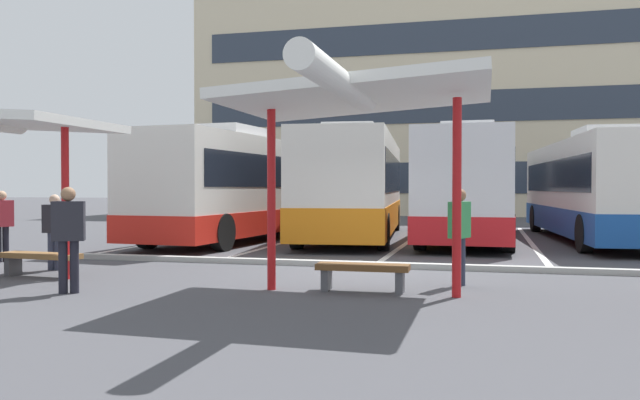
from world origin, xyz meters
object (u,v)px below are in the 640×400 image
(coach_bus_0, at_px, (250,188))
(coach_bus_3, at_px, (592,191))
(waiting_shelter_1, at_px, (357,98))
(coach_bus_2, at_px, (470,188))
(waiting_passenger_0, at_px, (55,227))
(bench_1, at_px, (41,259))
(waiting_passenger_3, at_px, (459,230))
(waiting_passenger_2, at_px, (68,232))
(waiting_passenger_1, at_px, (2,221))
(bench_2, at_px, (363,271))
(coach_bus_1, at_px, (355,188))

(coach_bus_0, xyz_separation_m, coach_bus_3, (10.80, 1.79, -0.08))
(waiting_shelter_1, bearing_deg, coach_bus_2, 82.92)
(waiting_passenger_0, bearing_deg, bench_1, -68.29)
(coach_bus_2, bearing_deg, bench_1, -125.15)
(bench_1, relative_size, waiting_passenger_0, 1.08)
(waiting_passenger_0, relative_size, waiting_passenger_3, 0.93)
(bench_1, xyz_separation_m, waiting_passenger_0, (-0.36, 0.90, 0.54))
(waiting_passenger_2, bearing_deg, waiting_passenger_1, 140.58)
(coach_bus_0, xyz_separation_m, waiting_shelter_1, (5.62, -10.33, 1.42))
(coach_bus_2, bearing_deg, bench_2, -97.37)
(coach_bus_0, xyz_separation_m, waiting_passenger_3, (7.12, -8.88, -0.69))
(bench_2, distance_m, waiting_passenger_1, 8.99)
(coach_bus_2, height_order, bench_2, coach_bus_2)
(waiting_passenger_0, bearing_deg, waiting_passenger_2, -49.86)
(waiting_shelter_1, relative_size, waiting_passenger_3, 3.12)
(coach_bus_3, distance_m, waiting_passenger_0, 15.81)
(coach_bus_1, height_order, waiting_passenger_3, coach_bus_1)
(waiting_passenger_0, distance_m, waiting_passenger_2, 3.23)
(coach_bus_3, xyz_separation_m, waiting_shelter_1, (-5.18, -12.12, 1.49))
(coach_bus_2, distance_m, bench_1, 13.41)
(coach_bus_1, bearing_deg, waiting_passenger_2, -100.30)
(bench_1, height_order, waiting_passenger_1, waiting_passenger_1)
(coach_bus_2, bearing_deg, waiting_passenger_0, -128.79)
(coach_bus_1, xyz_separation_m, coach_bus_2, (3.74, 0.25, 0.01))
(coach_bus_0, height_order, coach_bus_1, coach_bus_1)
(coach_bus_0, height_order, waiting_passenger_2, coach_bus_0)
(coach_bus_0, bearing_deg, coach_bus_3, 9.40)
(coach_bus_1, bearing_deg, bench_1, -110.30)
(coach_bus_2, xyz_separation_m, waiting_passenger_1, (-10.15, -9.03, -0.75))
(bench_1, distance_m, waiting_shelter_1, 6.85)
(bench_2, xyz_separation_m, waiting_passenger_3, (1.50, 0.99, 0.64))
(coach_bus_3, bearing_deg, bench_2, -113.94)
(waiting_shelter_1, relative_size, waiting_passenger_2, 3.07)
(waiting_passenger_0, bearing_deg, waiting_passenger_1, 155.14)
(coach_bus_0, xyz_separation_m, coach_bus_2, (7.07, 1.27, 0.02))
(coach_bus_2, distance_m, waiting_passenger_2, 13.84)
(bench_1, xyz_separation_m, waiting_shelter_1, (6.24, -0.69, 2.74))
(coach_bus_1, height_order, coach_bus_2, coach_bus_1)
(coach_bus_3, bearing_deg, waiting_passenger_3, -109.04)
(coach_bus_2, xyz_separation_m, coach_bus_3, (3.73, 0.52, -0.10))
(coach_bus_2, height_order, bench_1, coach_bus_2)
(waiting_passenger_0, height_order, waiting_passenger_1, waiting_passenger_1)
(coach_bus_0, bearing_deg, waiting_shelter_1, -61.44)
(coach_bus_0, relative_size, waiting_passenger_1, 7.28)
(waiting_passenger_1, relative_size, waiting_passenger_3, 0.97)
(bench_1, relative_size, waiting_passenger_2, 0.98)
(coach_bus_2, relative_size, waiting_passenger_2, 6.51)
(waiting_passenger_1, bearing_deg, coach_bus_2, 41.63)
(coach_bus_0, xyz_separation_m, bench_1, (-0.62, -9.64, -1.32))
(coach_bus_0, height_order, bench_2, coach_bus_0)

